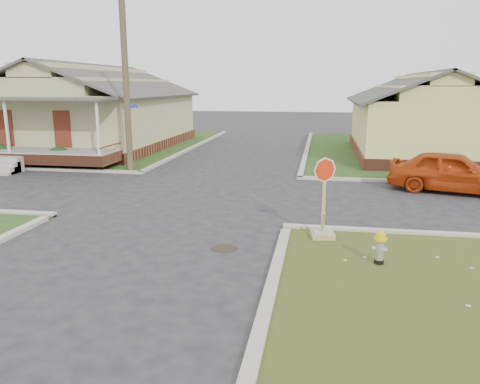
% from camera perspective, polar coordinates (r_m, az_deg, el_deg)
% --- Properties ---
extents(ground, '(120.00, 120.00, 0.00)m').
position_cam_1_polar(ground, '(12.71, -11.24, -5.43)').
color(ground, '#242326').
rests_on(ground, ground).
extents(verge_far_left, '(19.00, 19.00, 0.05)m').
position_cam_1_polar(verge_far_left, '(34.27, -20.91, 5.52)').
color(verge_far_left, '#244117').
rests_on(verge_far_left, ground).
extents(curbs, '(80.00, 40.00, 0.12)m').
position_cam_1_polar(curbs, '(17.28, -5.33, -0.33)').
color(curbs, '#ACA89B').
rests_on(curbs, ground).
extents(manhole, '(0.64, 0.64, 0.01)m').
position_cam_1_polar(manhole, '(11.65, -1.90, -6.87)').
color(manhole, black).
rests_on(manhole, ground).
extents(corner_house, '(10.10, 15.50, 5.30)m').
position_cam_1_polar(corner_house, '(31.47, -17.70, 9.30)').
color(corner_house, brown).
rests_on(corner_house, ground).
extents(side_house_yellow, '(7.60, 11.60, 4.70)m').
position_cam_1_polar(side_house_yellow, '(28.32, 21.41, 8.50)').
color(side_house_yellow, brown).
rests_on(side_house_yellow, ground).
extents(utility_pole, '(1.80, 0.28, 9.00)m').
position_cam_1_polar(utility_pole, '(21.92, -13.82, 14.44)').
color(utility_pole, '#473929').
rests_on(utility_pole, ground).
extents(fire_hydrant, '(0.29, 0.29, 0.77)m').
position_cam_1_polar(fire_hydrant, '(10.88, 16.70, -6.28)').
color(fire_hydrant, black).
rests_on(fire_hydrant, ground).
extents(stop_sign, '(0.60, 0.59, 2.12)m').
position_cam_1_polar(stop_sign, '(12.37, 10.07, -3.43)').
color(stop_sign, tan).
rests_on(stop_sign, ground).
extents(red_sedan, '(4.86, 2.99, 1.54)m').
position_cam_1_polar(red_sedan, '(19.22, 24.45, 2.25)').
color(red_sedan, '#A9320C').
rests_on(red_sedan, ground).
extents(hedge_right, '(1.31, 1.07, 1.00)m').
position_cam_1_polar(hedge_right, '(24.56, -21.17, 4.11)').
color(hedge_right, '#153B1C').
rests_on(hedge_right, verge_far_left).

